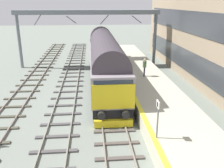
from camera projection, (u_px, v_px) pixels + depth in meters
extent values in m
plane|color=slate|center=(110.00, 109.00, 17.93)|extent=(140.00, 140.00, 0.00)
cube|color=gray|center=(100.00, 108.00, 17.84)|extent=(0.07, 60.00, 0.15)
cube|color=gray|center=(120.00, 107.00, 17.96)|extent=(0.07, 60.00, 0.15)
cube|color=#4D443F|center=(120.00, 158.00, 12.12)|extent=(2.50, 0.26, 0.09)
cube|color=#4D443F|center=(117.00, 143.00, 13.41)|extent=(2.50, 0.26, 0.09)
cube|color=#4D443F|center=(114.00, 131.00, 14.69)|extent=(2.50, 0.26, 0.09)
cube|color=#4D443F|center=(112.00, 121.00, 15.98)|extent=(2.50, 0.26, 0.09)
cube|color=#4D443F|center=(111.00, 112.00, 17.27)|extent=(2.50, 0.26, 0.09)
cube|color=#4D443F|center=(109.00, 104.00, 18.55)|extent=(2.50, 0.26, 0.09)
cube|color=#4D443F|center=(108.00, 98.00, 19.84)|extent=(2.50, 0.26, 0.09)
cube|color=#4D443F|center=(107.00, 92.00, 21.13)|extent=(2.50, 0.26, 0.09)
cube|color=#4D443F|center=(106.00, 87.00, 22.42)|extent=(2.50, 0.26, 0.09)
cube|color=#4D443F|center=(105.00, 82.00, 23.70)|extent=(2.50, 0.26, 0.09)
cube|color=#4D443F|center=(104.00, 78.00, 24.99)|extent=(2.50, 0.26, 0.09)
cube|color=#4D443F|center=(103.00, 74.00, 26.28)|extent=(2.50, 0.26, 0.09)
cube|color=#4D443F|center=(103.00, 71.00, 27.56)|extent=(2.50, 0.26, 0.09)
cube|color=#4D443F|center=(102.00, 68.00, 28.85)|extent=(2.50, 0.26, 0.09)
cube|color=#4D443F|center=(102.00, 65.00, 30.14)|extent=(2.50, 0.26, 0.09)
cube|color=#4D443F|center=(101.00, 63.00, 31.42)|extent=(2.50, 0.26, 0.09)
cube|color=#4D443F|center=(101.00, 60.00, 32.71)|extent=(2.50, 0.26, 0.09)
cube|color=#4D443F|center=(100.00, 58.00, 34.00)|extent=(2.50, 0.26, 0.09)
cube|color=#4D443F|center=(100.00, 56.00, 35.29)|extent=(2.50, 0.26, 0.09)
cube|color=#4D443F|center=(100.00, 54.00, 36.57)|extent=(2.50, 0.26, 0.09)
cube|color=#4D443F|center=(99.00, 52.00, 37.86)|extent=(2.50, 0.26, 0.09)
cube|color=#4D443F|center=(99.00, 51.00, 39.15)|extent=(2.50, 0.26, 0.09)
cube|color=#4D443F|center=(99.00, 49.00, 40.43)|extent=(2.50, 0.26, 0.09)
cube|color=#4D443F|center=(98.00, 48.00, 41.72)|extent=(2.50, 0.26, 0.09)
cube|color=#4D443F|center=(98.00, 46.00, 43.01)|extent=(2.50, 0.26, 0.09)
cube|color=#4D443F|center=(98.00, 45.00, 44.29)|extent=(2.50, 0.26, 0.09)
cube|color=#4D443F|center=(98.00, 44.00, 45.58)|extent=(2.50, 0.26, 0.09)
cube|color=gray|center=(54.00, 110.00, 17.56)|extent=(0.07, 60.00, 0.15)
cube|color=gray|center=(74.00, 109.00, 17.68)|extent=(0.07, 60.00, 0.15)
cube|color=#474344|center=(54.00, 152.00, 12.68)|extent=(2.50, 0.26, 0.09)
cube|color=#474344|center=(57.00, 137.00, 14.09)|extent=(2.50, 0.26, 0.09)
cube|color=#474344|center=(60.00, 124.00, 15.51)|extent=(2.50, 0.26, 0.09)
cube|color=#474344|center=(63.00, 114.00, 16.92)|extent=(2.50, 0.26, 0.09)
cube|color=#474344|center=(65.00, 105.00, 18.34)|extent=(2.50, 0.26, 0.09)
cube|color=#474344|center=(66.00, 98.00, 19.76)|extent=(2.50, 0.26, 0.09)
cube|color=#474344|center=(68.00, 92.00, 21.17)|extent=(2.50, 0.26, 0.09)
cube|color=#474344|center=(69.00, 86.00, 22.59)|extent=(2.50, 0.26, 0.09)
cube|color=#474344|center=(71.00, 81.00, 24.00)|extent=(2.50, 0.26, 0.09)
cube|color=#474344|center=(72.00, 77.00, 25.42)|extent=(2.50, 0.26, 0.09)
cube|color=#474344|center=(73.00, 73.00, 26.83)|extent=(2.50, 0.26, 0.09)
cube|color=#474344|center=(73.00, 69.00, 28.25)|extent=(2.50, 0.26, 0.09)
cube|color=#474344|center=(74.00, 66.00, 29.67)|extent=(2.50, 0.26, 0.09)
cube|color=#474344|center=(75.00, 63.00, 31.08)|extent=(2.50, 0.26, 0.09)
cube|color=#474344|center=(76.00, 61.00, 32.50)|extent=(2.50, 0.26, 0.09)
cube|color=#474344|center=(76.00, 58.00, 33.91)|extent=(2.50, 0.26, 0.09)
cube|color=#474344|center=(77.00, 56.00, 35.33)|extent=(2.50, 0.26, 0.09)
cube|color=#474344|center=(77.00, 54.00, 36.74)|extent=(2.50, 0.26, 0.09)
cube|color=#474344|center=(78.00, 52.00, 38.16)|extent=(2.50, 0.26, 0.09)
cube|color=#474344|center=(78.00, 50.00, 39.58)|extent=(2.50, 0.26, 0.09)
cube|color=#474344|center=(78.00, 48.00, 40.99)|extent=(2.50, 0.26, 0.09)
cube|color=#474344|center=(79.00, 47.00, 42.41)|extent=(2.50, 0.26, 0.09)
cube|color=#474344|center=(79.00, 45.00, 43.82)|extent=(2.50, 0.26, 0.09)
cube|color=#474344|center=(80.00, 44.00, 45.24)|extent=(2.50, 0.26, 0.09)
cube|color=slate|center=(0.00, 112.00, 17.25)|extent=(0.07, 60.00, 0.15)
cube|color=slate|center=(20.00, 111.00, 17.37)|extent=(0.07, 60.00, 0.15)
cube|color=#464337|center=(6.00, 117.00, 16.53)|extent=(2.50, 0.26, 0.09)
cube|color=#464337|center=(14.00, 107.00, 18.11)|extent=(2.50, 0.26, 0.09)
cube|color=#464337|center=(20.00, 98.00, 19.68)|extent=(2.50, 0.26, 0.09)
cube|color=#464337|center=(25.00, 91.00, 21.25)|extent=(2.50, 0.26, 0.09)
cube|color=#464337|center=(29.00, 85.00, 22.82)|extent=(2.50, 0.26, 0.09)
cube|color=#464337|center=(33.00, 80.00, 24.40)|extent=(2.50, 0.26, 0.09)
cube|color=#464337|center=(37.00, 75.00, 25.97)|extent=(2.50, 0.26, 0.09)
cube|color=#464337|center=(40.00, 71.00, 27.54)|extent=(2.50, 0.26, 0.09)
cube|color=#464337|center=(42.00, 67.00, 29.12)|extent=(2.50, 0.26, 0.09)
cube|color=#464337|center=(45.00, 64.00, 30.69)|extent=(2.50, 0.26, 0.09)
cube|color=#464337|center=(47.00, 61.00, 32.26)|extent=(2.50, 0.26, 0.09)
cube|color=#464337|center=(49.00, 58.00, 33.84)|extent=(2.50, 0.26, 0.09)
cube|color=#464337|center=(51.00, 56.00, 35.41)|extent=(2.50, 0.26, 0.09)
cube|color=#464337|center=(52.00, 53.00, 36.98)|extent=(2.50, 0.26, 0.09)
cube|color=#464337|center=(54.00, 51.00, 38.55)|extent=(2.50, 0.26, 0.09)
cube|color=#464337|center=(55.00, 49.00, 40.13)|extent=(2.50, 0.26, 0.09)
cube|color=#464337|center=(57.00, 48.00, 41.70)|extent=(2.50, 0.26, 0.09)
cube|color=#464337|center=(58.00, 46.00, 43.27)|extent=(2.50, 0.26, 0.09)
cube|color=#464337|center=(59.00, 44.00, 44.85)|extent=(2.50, 0.26, 0.09)
cube|color=#B4B29C|center=(158.00, 101.00, 18.06)|extent=(4.00, 44.00, 1.00)
cube|color=yellow|center=(134.00, 95.00, 17.75)|extent=(0.30, 44.00, 0.01)
cube|color=#313539|center=(205.00, 72.00, 20.07)|extent=(0.06, 35.48, 2.05)
cube|color=#313539|center=(211.00, 26.00, 18.89)|extent=(0.06, 35.48, 2.05)
cube|color=black|center=(105.00, 75.00, 23.33)|extent=(2.56, 17.46, 0.60)
cube|color=gray|center=(105.00, 61.00, 22.90)|extent=(2.70, 17.46, 2.10)
cylinder|color=#3C343C|center=(105.00, 48.00, 22.51)|extent=(2.56, 16.06, 2.57)
cube|color=yellow|center=(113.00, 97.00, 14.67)|extent=(2.65, 0.08, 1.58)
cube|color=#232D3D|center=(113.00, 85.00, 14.46)|extent=(2.38, 0.04, 0.64)
cube|color=#232D3D|center=(119.00, 58.00, 22.92)|extent=(0.04, 12.22, 0.44)
cylinder|color=black|center=(101.00, 115.00, 14.76)|extent=(0.48, 0.35, 0.48)
cylinder|color=black|center=(126.00, 114.00, 14.89)|extent=(0.48, 0.35, 0.48)
cube|color=yellow|center=(113.00, 123.00, 15.17)|extent=(2.43, 0.36, 0.47)
cylinder|color=black|center=(111.00, 109.00, 16.62)|extent=(1.64, 1.04, 1.04)
cylinder|color=black|center=(110.00, 103.00, 17.66)|extent=(1.64, 1.04, 1.04)
cylinder|color=black|center=(109.00, 97.00, 18.70)|extent=(1.64, 1.04, 1.04)
cylinder|color=black|center=(102.00, 65.00, 28.16)|extent=(1.64, 1.04, 1.04)
cylinder|color=black|center=(102.00, 63.00, 29.20)|extent=(1.64, 1.04, 1.04)
cylinder|color=black|center=(102.00, 61.00, 30.24)|extent=(1.64, 1.04, 1.04)
cylinder|color=slate|center=(158.00, 120.00, 11.85)|extent=(0.08, 0.08, 1.99)
cube|color=white|center=(158.00, 104.00, 11.59)|extent=(0.05, 0.44, 0.36)
cube|color=black|center=(158.00, 104.00, 11.59)|extent=(0.01, 0.20, 0.24)
cylinder|color=#292439|center=(144.00, 72.00, 22.11)|extent=(0.13, 0.13, 0.84)
cylinder|color=#292439|center=(144.00, 71.00, 22.29)|extent=(0.13, 0.13, 0.84)
cylinder|color=#42623F|center=(145.00, 64.00, 21.98)|extent=(0.43, 0.43, 0.56)
sphere|color=tan|center=(145.00, 60.00, 21.85)|extent=(0.22, 0.22, 0.22)
cylinder|color=#42623F|center=(144.00, 65.00, 21.78)|extent=(0.09, 0.09, 0.52)
cylinder|color=#42623F|center=(145.00, 64.00, 22.17)|extent=(0.09, 0.09, 0.52)
cylinder|color=slate|center=(19.00, 42.00, 28.19)|extent=(0.36, 0.36, 6.14)
cylinder|color=slate|center=(155.00, 40.00, 29.51)|extent=(0.36, 0.36, 6.14)
cube|color=slate|center=(88.00, 12.00, 27.79)|extent=(16.46, 2.00, 0.50)
cylinder|color=slate|center=(38.00, 20.00, 27.59)|extent=(0.89, 0.10, 1.20)
cylinder|color=slate|center=(71.00, 20.00, 27.90)|extent=(1.18, 0.10, 0.92)
cylinder|color=slate|center=(104.00, 20.00, 28.22)|extent=(1.03, 0.10, 1.09)
cylinder|color=slate|center=(137.00, 19.00, 28.53)|extent=(1.19, 0.10, 0.90)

